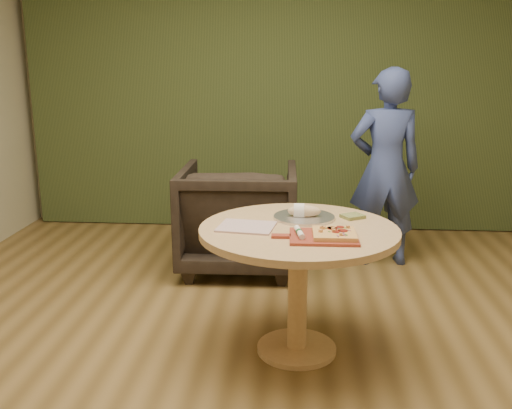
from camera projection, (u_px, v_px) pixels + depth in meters
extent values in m
cube|color=olive|center=(247.00, 378.00, 3.06)|extent=(5.00, 6.00, 0.02)
cube|color=beige|center=(274.00, 86.00, 5.62)|extent=(5.00, 0.02, 2.80)
cube|color=#303C1B|center=(273.00, 86.00, 5.51)|extent=(4.80, 0.14, 2.78)
cylinder|color=tan|center=(297.00, 348.00, 3.32)|extent=(0.46, 0.46, 0.03)
cylinder|color=tan|center=(298.00, 294.00, 3.24)|extent=(0.11, 0.11, 0.68)
cylinder|color=tan|center=(299.00, 231.00, 3.15)|extent=(1.10, 1.10, 0.04)
cube|color=#953725|center=(323.00, 237.00, 2.95)|extent=(0.35, 0.29, 0.01)
cube|color=#953725|center=(281.00, 236.00, 2.96)|extent=(0.10, 0.05, 0.01)
cube|color=#E6AE59|center=(334.00, 234.00, 2.94)|extent=(0.22, 0.22, 0.02)
cylinder|color=maroon|center=(336.00, 232.00, 2.93)|extent=(0.05, 0.05, 0.00)
cylinder|color=maroon|center=(331.00, 228.00, 2.99)|extent=(0.04, 0.04, 0.00)
cylinder|color=maroon|center=(333.00, 229.00, 2.98)|extent=(0.05, 0.05, 0.00)
cylinder|color=maroon|center=(332.00, 228.00, 2.99)|extent=(0.05, 0.05, 0.00)
cylinder|color=maroon|center=(343.00, 231.00, 2.95)|extent=(0.05, 0.05, 0.00)
cylinder|color=maroon|center=(340.00, 227.00, 3.01)|extent=(0.04, 0.04, 0.00)
cube|color=#DE9953|center=(321.00, 231.00, 2.93)|extent=(0.02, 0.02, 0.01)
cube|color=#DE9953|center=(333.00, 229.00, 2.96)|extent=(0.02, 0.02, 0.01)
cube|color=#DE9953|center=(334.00, 231.00, 2.93)|extent=(0.02, 0.02, 0.01)
cube|color=#DE9953|center=(323.00, 228.00, 2.98)|extent=(0.02, 0.02, 0.01)
cube|color=#DE9953|center=(348.00, 227.00, 3.00)|extent=(0.02, 0.02, 0.01)
cube|color=#DE9953|center=(322.00, 228.00, 2.98)|extent=(0.02, 0.02, 0.01)
cube|color=#DE9953|center=(341.00, 234.00, 2.87)|extent=(0.02, 0.02, 0.01)
cube|color=#2E6C22|center=(329.00, 232.00, 2.93)|extent=(0.01, 0.01, 0.00)
cube|color=#2E6C22|center=(347.00, 235.00, 2.87)|extent=(0.01, 0.01, 0.00)
cube|color=#2E6C22|center=(326.00, 228.00, 2.99)|extent=(0.01, 0.01, 0.00)
cube|color=#2E6C22|center=(339.00, 229.00, 2.98)|extent=(0.01, 0.01, 0.00)
cube|color=#2E6C22|center=(345.00, 234.00, 2.88)|extent=(0.01, 0.01, 0.00)
cube|color=#2E6C22|center=(345.00, 228.00, 3.00)|extent=(0.01, 0.01, 0.00)
cube|color=#965678|center=(338.00, 236.00, 2.86)|extent=(0.01, 0.03, 0.00)
cube|color=#965678|center=(337.00, 228.00, 2.99)|extent=(0.03, 0.01, 0.00)
cube|color=#965678|center=(342.00, 233.00, 2.91)|extent=(0.03, 0.02, 0.00)
cube|color=#965678|center=(344.00, 234.00, 2.90)|extent=(0.01, 0.03, 0.00)
cube|color=#965678|center=(348.00, 230.00, 2.95)|extent=(0.03, 0.01, 0.00)
cube|color=#965678|center=(343.00, 235.00, 2.87)|extent=(0.03, 0.02, 0.00)
cylinder|color=white|center=(299.00, 232.00, 2.95)|extent=(0.06, 0.17, 0.03)
cylinder|color=#194C26|center=(299.00, 232.00, 2.95)|extent=(0.04, 0.03, 0.03)
cube|color=silver|center=(296.00, 227.00, 3.04)|extent=(0.02, 0.04, 0.00)
cube|color=silver|center=(247.00, 227.00, 3.14)|extent=(0.33, 0.29, 0.01)
cylinder|color=silver|center=(304.00, 218.00, 3.32)|extent=(0.35, 0.35, 0.01)
cylinder|color=silver|center=(304.00, 217.00, 3.32)|extent=(0.36, 0.36, 0.02)
ellipsoid|color=#DDBB87|center=(304.00, 211.00, 3.31)|extent=(0.19, 0.08, 0.07)
cylinder|color=white|center=(299.00, 211.00, 3.31)|extent=(0.06, 0.09, 0.09)
cube|color=#555E2A|center=(353.00, 216.00, 3.33)|extent=(0.15, 0.15, 0.02)
imported|color=black|center=(239.00, 212.00, 4.55)|extent=(0.93, 0.87, 0.93)
imported|color=#384781|center=(385.00, 168.00, 4.59)|extent=(0.62, 0.44, 1.60)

